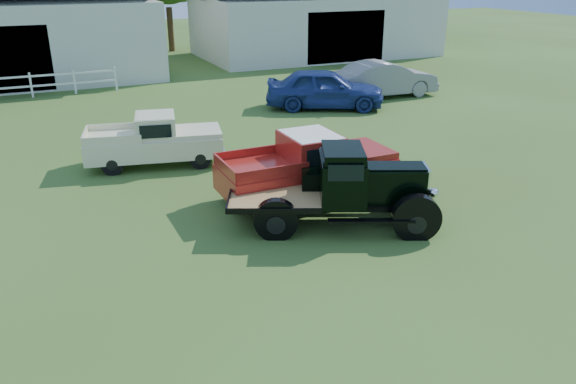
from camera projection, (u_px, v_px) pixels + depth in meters
name	position (u px, v px, depth m)	size (l,w,h in m)	color
ground	(302.00, 256.00, 12.46)	(120.00, 120.00, 0.00)	#3B501F
shed_right	(315.00, 17.00, 39.64)	(16.80, 9.20, 5.20)	#B1B098
vintage_flatbed	(338.00, 187.00, 13.61)	(5.00, 1.98, 1.98)	black
red_pickup	(307.00, 166.00, 15.30)	(5.01, 1.92, 1.83)	maroon
white_pickup	(154.00, 140.00, 17.87)	(4.40, 1.71, 1.62)	beige
misc_car_blue	(325.00, 88.00, 25.02)	(2.10, 5.22, 1.78)	navy
misc_car_grey	(385.00, 79.00, 27.32)	(1.80, 5.17, 1.70)	gray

